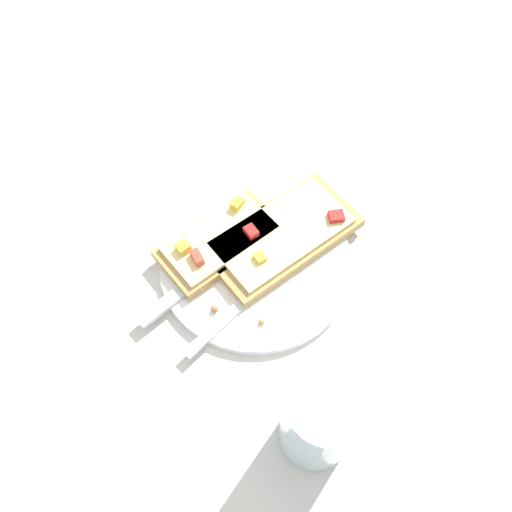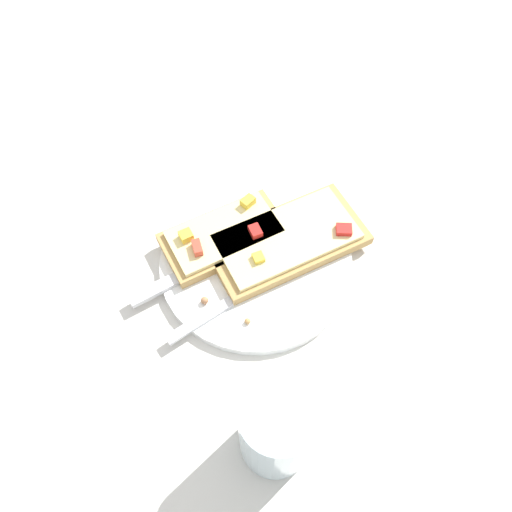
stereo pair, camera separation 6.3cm
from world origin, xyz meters
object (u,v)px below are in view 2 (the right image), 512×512
at_px(pizza_slice_corner, 224,235).
at_px(drinking_glass, 277,429).
at_px(plate, 256,262).
at_px(pizza_slice_main, 287,240).
at_px(fork, 257,285).
at_px(knife, 198,268).

distance_m(pizza_slice_corner, drinking_glass, 0.26).
height_order(plate, pizza_slice_main, pizza_slice_main).
distance_m(plate, drinking_glass, 0.23).
bearing_deg(fork, pizza_slice_main, 22.81).
bearing_deg(fork, drinking_glass, -119.44).
relative_size(pizza_slice_main, pizza_slice_corner, 1.25).
bearing_deg(pizza_slice_main, fork, 31.37).
bearing_deg(pizza_slice_main, pizza_slice_corner, -31.17).
bearing_deg(plate, drinking_glass, -10.40).
xyz_separation_m(knife, pizza_slice_corner, (-0.03, 0.04, 0.01)).
xyz_separation_m(fork, pizza_slice_corner, (-0.08, -0.02, 0.01)).
bearing_deg(plate, knife, -95.60).
relative_size(knife, pizza_slice_corner, 1.27).
height_order(pizza_slice_corner, drinking_glass, drinking_glass).
relative_size(pizza_slice_corner, drinking_glass, 1.36).
bearing_deg(pizza_slice_corner, plate, -65.26).
bearing_deg(knife, pizza_slice_corner, 23.28).
bearing_deg(fork, plate, 56.46).
relative_size(plate, fork, 1.11).
relative_size(fork, pizza_slice_main, 1.03).
bearing_deg(plate, fork, -13.80).
relative_size(fork, drinking_glass, 1.76).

